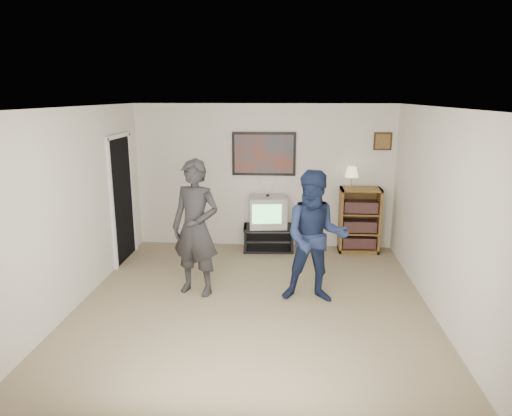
# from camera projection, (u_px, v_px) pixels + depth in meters

# --- Properties ---
(room_shell) EXTENTS (4.51, 5.00, 2.51)m
(room_shell) POSITION_uv_depth(u_px,v_px,m) (254.00, 206.00, 5.88)
(room_shell) COLOR #77654B
(room_shell) RESTS_ON ground
(media_stand) EXTENTS (0.89, 0.54, 0.43)m
(media_stand) POSITION_uv_depth(u_px,v_px,m) (268.00, 238.00, 7.95)
(media_stand) COLOR black
(media_stand) RESTS_ON room_shell
(crt_television) EXTENTS (0.68, 0.60, 0.53)m
(crt_television) POSITION_uv_depth(u_px,v_px,m) (268.00, 211.00, 7.83)
(crt_television) COLOR #A5A5A0
(crt_television) RESTS_ON media_stand
(bookshelf) EXTENTS (0.68, 0.39, 1.11)m
(bookshelf) POSITION_uv_depth(u_px,v_px,m) (359.00, 220.00, 7.80)
(bookshelf) COLOR brown
(bookshelf) RESTS_ON room_shell
(table_lamp) EXTENTS (0.22, 0.22, 0.36)m
(table_lamp) POSITION_uv_depth(u_px,v_px,m) (352.00, 177.00, 7.67)
(table_lamp) COLOR #FFF7C1
(table_lamp) RESTS_ON bookshelf
(person_tall) EXTENTS (0.77, 0.62, 1.84)m
(person_tall) POSITION_uv_depth(u_px,v_px,m) (196.00, 228.00, 6.06)
(person_tall) COLOR #242325
(person_tall) RESTS_ON room_shell
(person_short) EXTENTS (0.86, 0.68, 1.73)m
(person_short) POSITION_uv_depth(u_px,v_px,m) (315.00, 237.00, 5.84)
(person_short) COLOR #182242
(person_short) RESTS_ON room_shell
(controller_left) EXTENTS (0.07, 0.12, 0.03)m
(controller_left) POSITION_uv_depth(u_px,v_px,m) (201.00, 203.00, 6.15)
(controller_left) COLOR white
(controller_left) RESTS_ON person_tall
(controller_right) EXTENTS (0.05, 0.13, 0.04)m
(controller_right) POSITION_uv_depth(u_px,v_px,m) (314.00, 212.00, 6.03)
(controller_right) COLOR white
(controller_right) RESTS_ON person_short
(poster) EXTENTS (1.10, 0.03, 0.75)m
(poster) POSITION_uv_depth(u_px,v_px,m) (264.00, 154.00, 7.84)
(poster) COLOR black
(poster) RESTS_ON room_shell
(air_vent) EXTENTS (0.28, 0.02, 0.14)m
(air_vent) POSITION_uv_depth(u_px,v_px,m) (232.00, 136.00, 7.81)
(air_vent) COLOR white
(air_vent) RESTS_ON room_shell
(small_picture) EXTENTS (0.30, 0.03, 0.30)m
(small_picture) POSITION_uv_depth(u_px,v_px,m) (383.00, 141.00, 7.65)
(small_picture) COLOR #321E10
(small_picture) RESTS_ON room_shell
(doorway) EXTENTS (0.03, 0.85, 2.00)m
(doorway) POSITION_uv_depth(u_px,v_px,m) (122.00, 200.00, 7.31)
(doorway) COLOR black
(doorway) RESTS_ON room_shell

